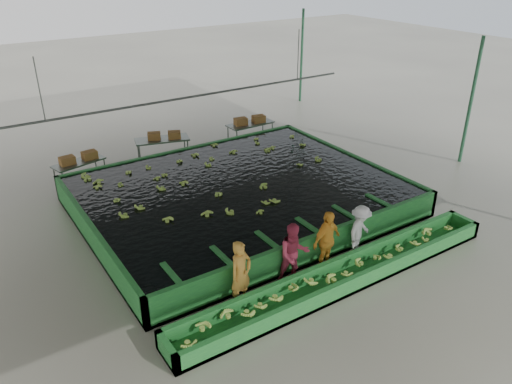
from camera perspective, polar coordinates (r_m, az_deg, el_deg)
ground at (r=15.80m, az=1.00°, el=-3.93°), size 80.00×80.00×0.00m
shed_roof at (r=13.97m, az=1.16°, el=14.10°), size 20.00×22.00×0.04m
shed_posts at (r=14.70m, az=1.07°, el=4.53°), size 20.00×22.00×5.00m
flotation_tank at (r=16.69m, az=-1.88°, el=-0.42°), size 10.00×8.00×0.90m
tank_water at (r=16.52m, az=-1.90°, el=0.82°), size 9.70×7.70×0.00m
sorting_trough at (r=13.32m, az=9.85°, el=-9.46°), size 10.00×1.00×0.50m
cableway_rail at (r=18.67m, az=-7.73°, el=10.67°), size 0.08×0.08×14.00m
rail_hanger_left at (r=16.96m, az=-23.52°, el=10.68°), size 0.04×0.04×2.00m
rail_hanger_right at (r=21.02m, az=4.85°, el=15.36°), size 0.04×0.04×2.00m
worker_a at (r=12.16m, az=-1.74°, el=-9.31°), size 0.72×0.56×1.74m
worker_b at (r=12.92m, az=4.34°, el=-7.08°), size 1.01×0.90×1.72m
worker_c at (r=13.51m, az=8.08°, el=-5.56°), size 1.09×0.60×1.75m
worker_d at (r=14.30m, az=11.78°, el=-4.40°), size 1.15×0.92×1.56m
packing_table_left at (r=19.61m, az=-19.44°, el=2.15°), size 1.99×1.18×0.85m
packing_table_mid at (r=20.76m, az=-10.59°, el=4.75°), size 2.29×1.39×0.97m
packing_table_right at (r=22.33m, az=-0.66°, el=6.72°), size 2.11×0.88×0.95m
box_stack_left at (r=19.46m, az=-19.55°, el=3.31°), size 1.40×0.53×0.29m
box_stack_mid at (r=20.57m, az=-10.41°, el=6.01°), size 1.35×0.85×0.28m
box_stack_right at (r=22.13m, az=-0.72°, el=7.84°), size 1.45×0.57×0.30m
floating_bananas at (r=17.14m, az=-3.30°, el=1.78°), size 8.23×5.61×0.11m
trough_bananas at (r=13.24m, az=9.90°, el=-8.93°), size 8.74×0.58×0.12m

